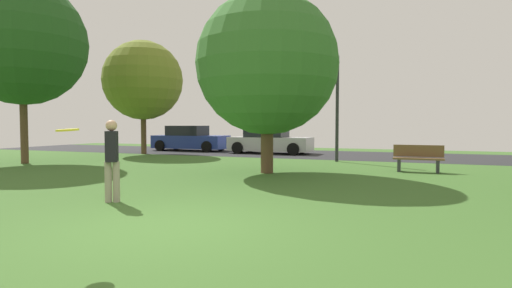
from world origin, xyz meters
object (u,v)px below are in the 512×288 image
(person_thrower, at_px, (112,157))
(parked_car_silver, at_px, (270,142))
(maple_tree_near, at_px, (267,64))
(parked_car_blue, at_px, (190,139))
(frisbee_disc, at_px, (67,130))
(street_lamp_post, at_px, (337,109))
(birch_tree_lone, at_px, (22,42))
(oak_tree_right, at_px, (143,80))
(park_bench, at_px, (418,158))

(person_thrower, xyz_separation_m, parked_car_silver, (-1.80, 14.48, -0.29))
(maple_tree_near, distance_m, parked_car_blue, 12.59)
(maple_tree_near, xyz_separation_m, frisbee_disc, (0.57, -8.72, -2.04))
(frisbee_disc, height_order, street_lamp_post, street_lamp_post)
(birch_tree_lone, relative_size, frisbee_disc, 19.92)
(street_lamp_post, bearing_deg, oak_tree_right, 176.14)
(person_thrower, relative_size, parked_car_blue, 0.37)
(maple_tree_near, height_order, street_lamp_post, maple_tree_near)
(person_thrower, height_order, street_lamp_post, street_lamp_post)
(person_thrower, distance_m, street_lamp_post, 11.25)
(person_thrower, bearing_deg, parked_car_blue, 173.14)
(frisbee_disc, distance_m, parked_car_silver, 17.67)
(parked_car_silver, bearing_deg, birch_tree_lone, -128.68)
(person_thrower, bearing_deg, street_lamp_post, 134.35)
(birch_tree_lone, xyz_separation_m, park_bench, (14.95, 2.74, -4.44))
(person_thrower, xyz_separation_m, street_lamp_post, (2.57, 10.87, 1.32))
(person_thrower, bearing_deg, frisbee_disc, 0.00)
(birch_tree_lone, bearing_deg, street_lamp_post, 25.39)
(person_thrower, bearing_deg, oak_tree_right, -177.77)
(frisbee_disc, bearing_deg, person_thrower, 122.34)
(person_thrower, bearing_deg, park_bench, 111.81)
(park_bench, bearing_deg, parked_car_blue, -27.93)
(person_thrower, height_order, parked_car_blue, person_thrower)
(birch_tree_lone, relative_size, person_thrower, 4.41)
(park_bench, bearing_deg, parked_car_silver, -40.09)
(frisbee_disc, relative_size, street_lamp_post, 0.08)
(parked_car_silver, relative_size, street_lamp_post, 1.00)
(frisbee_disc, height_order, parked_car_blue, frisbee_disc)
(street_lamp_post, bearing_deg, parked_car_silver, 140.49)
(parked_car_blue, xyz_separation_m, park_bench, (12.93, -6.86, -0.22))
(park_bench, distance_m, street_lamp_post, 4.66)
(birch_tree_lone, relative_size, maple_tree_near, 1.26)
(maple_tree_near, xyz_separation_m, parked_car_silver, (-3.00, 8.56, -2.92))
(maple_tree_near, bearing_deg, parked_car_silver, 109.34)
(parked_car_blue, height_order, park_bench, parked_car_blue)
(parked_car_silver, bearing_deg, parked_car_blue, 175.25)
(parked_car_blue, bearing_deg, oak_tree_right, -104.69)
(birch_tree_lone, height_order, maple_tree_near, birch_tree_lone)
(maple_tree_near, height_order, parked_car_silver, maple_tree_near)
(frisbee_disc, bearing_deg, street_lamp_post, 86.68)
(street_lamp_post, bearing_deg, person_thrower, -103.31)
(birch_tree_lone, height_order, street_lamp_post, birch_tree_lone)
(street_lamp_post, bearing_deg, maple_tree_near, -105.41)
(birch_tree_lone, height_order, person_thrower, birch_tree_lone)
(oak_tree_right, height_order, birch_tree_lone, birch_tree_lone)
(maple_tree_near, bearing_deg, parked_car_blue, 132.73)
(frisbee_disc, bearing_deg, parked_car_silver, 101.69)
(frisbee_disc, distance_m, parked_car_blue, 19.85)
(parked_car_blue, relative_size, street_lamp_post, 1.01)
(oak_tree_right, xyz_separation_m, birch_tree_lone, (-1.15, -6.27, 0.95))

